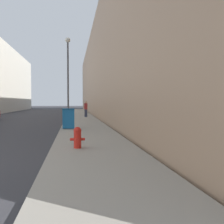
{
  "coord_description": "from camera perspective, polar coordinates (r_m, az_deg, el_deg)",
  "views": [
    {
      "loc": [
        4.9,
        -5.81,
        1.64
      ],
      "look_at": [
        8.25,
        15.93,
        0.75
      ],
      "focal_mm": 40.0,
      "sensor_mm": 36.0,
      "label": 1
    }
  ],
  "objects": [
    {
      "name": "building_right_stone",
      "position": [
        33.07,
        5.77,
        8.65
      ],
      "size": [
        12.0,
        60.0,
        10.59
      ],
      "color": "#9E7F66",
      "rests_on": "ground"
    },
    {
      "name": "trash_bin",
      "position": [
        14.24,
        -9.91,
        -1.43
      ],
      "size": [
        0.67,
        0.63,
        1.14
      ],
      "color": "#19609E",
      "rests_on": "sidewalk_right"
    },
    {
      "name": "lamppost",
      "position": [
        18.66,
        -10.04,
        9.05
      ],
      "size": [
        0.37,
        0.37,
        6.18
      ],
      "color": "#4C4C51",
      "rests_on": "sidewalk_right"
    },
    {
      "name": "fire_hydrant",
      "position": [
        8.23,
        -7.9,
        -5.67
      ],
      "size": [
        0.48,
        0.37,
        0.69
      ],
      "color": "red",
      "rests_on": "sidewalk_right"
    },
    {
      "name": "pedestrian_on_sidewalk",
      "position": [
        24.96,
        -6.0,
        0.67
      ],
      "size": [
        0.32,
        0.21,
        1.59
      ],
      "color": "#2D3347",
      "rests_on": "sidewalk_right"
    },
    {
      "name": "sidewalk_right",
      "position": [
        23.88,
        -7.09,
        -1.48
      ],
      "size": [
        2.88,
        60.0,
        0.13
      ],
      "color": "gray",
      "rests_on": "ground"
    }
  ]
}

